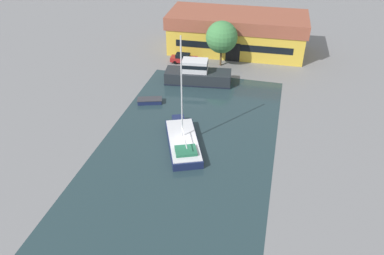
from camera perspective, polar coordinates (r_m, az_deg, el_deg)
ground_plane at (r=43.59m, az=-0.94°, el=-3.17°), size 440.00×440.00×0.00m
water_canal at (r=43.59m, az=-0.94°, el=-3.16°), size 20.22×38.89×0.01m
warehouse_building at (r=68.72m, az=6.83°, el=14.24°), size 24.28×11.04×6.70m
quay_tree_near_building at (r=61.77m, az=4.55°, el=13.57°), size 5.11×5.11×7.47m
parked_car at (r=64.09m, az=-1.28°, el=10.49°), size 4.59×2.05×1.60m
sailboat_moored at (r=43.68m, az=-1.39°, el=-2.10°), size 6.47×10.17×13.18m
motor_cruiser at (r=57.27m, az=0.81°, el=8.09°), size 10.34×4.54×3.65m
small_dinghy at (r=52.50m, az=-6.46°, el=4.07°), size 3.69×2.42×0.65m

